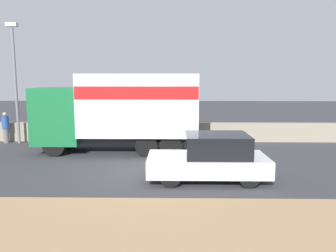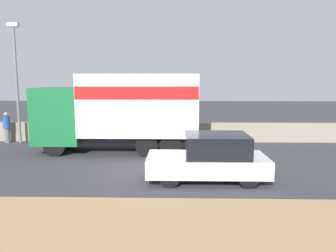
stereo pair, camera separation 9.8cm
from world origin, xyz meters
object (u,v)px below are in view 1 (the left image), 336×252
(street_lamp, at_px, (15,74))
(pedestrian, at_px, (6,127))
(box_truck, at_px, (123,107))
(car_hatchback, at_px, (211,158))

(street_lamp, distance_m, pedestrian, 2.89)
(pedestrian, bearing_deg, street_lamp, -7.01)
(box_truck, distance_m, car_hatchback, 5.71)
(box_truck, height_order, pedestrian, box_truck)
(car_hatchback, bearing_deg, box_truck, -49.65)
(street_lamp, relative_size, box_truck, 0.84)
(box_truck, distance_m, pedestrian, 7.03)
(car_hatchback, xyz_separation_m, pedestrian, (-10.19, 6.31, 0.09))
(box_truck, bearing_deg, street_lamp, -18.72)
(street_lamp, height_order, box_truck, street_lamp)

